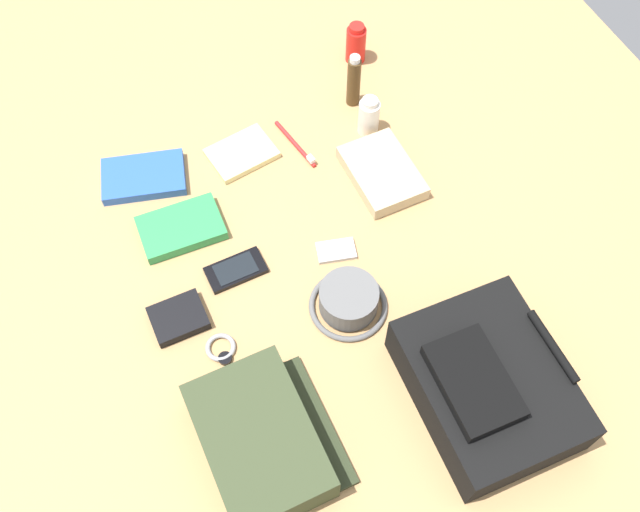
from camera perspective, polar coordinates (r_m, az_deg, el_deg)
ground_plane at (r=1.56m, az=0.00°, el=-0.97°), size 2.64×2.02×0.02m
backpack at (r=1.41m, az=13.15°, el=-9.92°), size 0.35×0.27×0.14m
toiletry_pouch at (r=1.36m, az=-4.72°, el=-14.38°), size 0.29×0.24×0.09m
bucket_hat at (r=1.48m, az=2.29°, el=-3.57°), size 0.17×0.17×0.07m
sunscreen_spray at (r=1.90m, az=2.87°, el=16.51°), size 0.05×0.05×0.11m
cologne_bottle at (r=1.78m, az=2.70°, el=13.72°), size 0.03×0.03×0.15m
toothpaste_tube at (r=1.73m, az=3.90°, el=11.03°), size 0.05×0.05×0.11m
paperback_novel at (r=1.71m, az=-13.84°, el=6.11°), size 0.16×0.21×0.02m
travel_guidebook at (r=1.61m, az=-10.97°, el=2.18°), size 0.12×0.18×0.03m
cell_phone at (r=1.55m, az=-6.71°, el=-1.11°), size 0.07×0.13×0.01m
media_player at (r=1.56m, az=1.27°, el=0.43°), size 0.07×0.09×0.01m
wristwatch at (r=1.47m, az=-7.86°, el=-7.33°), size 0.07×0.06×0.01m
toothbrush at (r=1.73m, az=-1.81°, el=8.73°), size 0.16×0.04×0.02m
wallet at (r=1.51m, az=-11.23°, el=-4.75°), size 0.09×0.11×0.02m
notepad at (r=1.72m, az=-6.24°, el=8.12°), size 0.13×0.17×0.02m
folded_towel at (r=1.67m, az=4.95°, el=6.62°), size 0.20×0.14×0.04m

